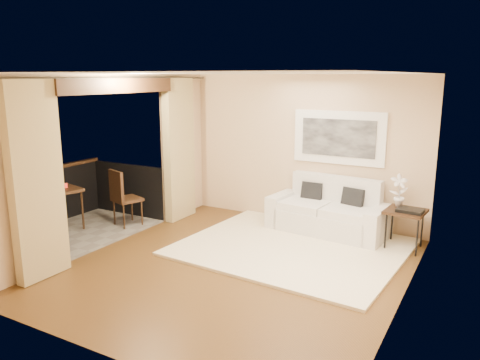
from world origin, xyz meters
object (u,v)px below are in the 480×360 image
Objects in this scene: side_table at (405,214)px; bistro_table at (59,193)px; orchid at (399,191)px; ice_bucket at (53,181)px; sofa at (329,214)px; balcony_chair_near at (40,203)px; balcony_chair_far at (122,194)px.

side_table is 5.78m from bistro_table.
orchid reaches higher than ice_bucket.
sofa is 4.70m from bistro_table.
bistro_table is (-5.42, -2.03, 0.11)m from side_table.
bistro_table is 0.35m from balcony_chair_near.
ice_bucket is at bearing 162.42° from bistro_table.
side_table is 6.07m from balcony_chair_near.
balcony_chair_far is 1.13× the size of balcony_chair_near.
balcony_chair_far reaches higher than balcony_chair_near.
balcony_chair_near reaches higher than bistro_table.
orchid is 5.71m from bistro_table.
sofa is at bearing 24.34° from balcony_chair_near.
balcony_chair_near is at bearing -158.22° from side_table.
balcony_chair_near reaches higher than side_table.
sofa reaches higher than bistro_table.
orchid is at bearing 4.78° from sofa.
side_table is 5.94m from ice_bucket.
balcony_chair_far is 1.18m from ice_bucket.
balcony_chair_near is (-5.49, -2.40, -0.37)m from orchid.
sofa is 2.68× the size of bistro_table.
ice_bucket is (-0.93, -0.69, 0.26)m from balcony_chair_far.
orchid is at bearing 18.87° from balcony_chair_near.
bistro_table is 3.89× the size of ice_bucket.
side_table is 1.20× the size of orchid.
orchid is 0.58× the size of balcony_chair_near.
orchid is 5.85m from ice_bucket.
side_table is at bearing -145.85° from balcony_chair_far.
balcony_chair_far reaches higher than ice_bucket.
balcony_chair_far is at bearing 36.60° from ice_bucket.
balcony_chair_far is at bearing -162.47° from orchid.
ice_bucket reaches higher than side_table.
sofa is at bearing -138.02° from balcony_chair_far.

